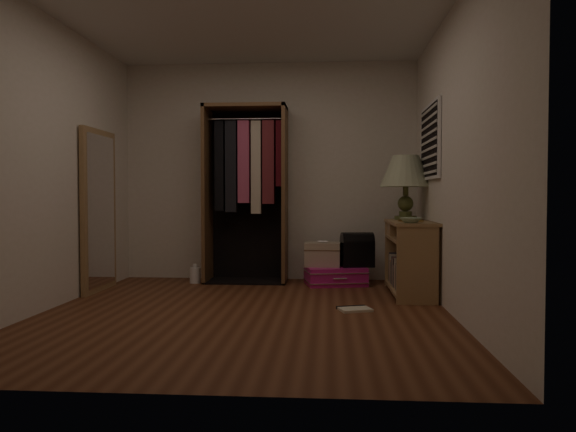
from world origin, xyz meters
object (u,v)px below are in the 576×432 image
object	(u,v)px
open_wardrobe	(248,179)
white_jug	(195,275)
console_bookshelf	(409,256)
black_bag	(357,249)
pink_suitcase	(335,276)
floor_mirror	(99,211)
train_case	(323,254)
table_lamp	(406,173)

from	to	relation	value
open_wardrobe	white_jug	bearing A→B (deg)	-163.79
console_bookshelf	open_wardrobe	distance (m)	2.08
black_bag	white_jug	distance (m)	1.88
console_bookshelf	pink_suitcase	distance (m)	0.98
console_bookshelf	floor_mirror	distance (m)	3.27
pink_suitcase	white_jug	bearing A→B (deg)	168.36
console_bookshelf	train_case	bearing A→B (deg)	146.59
open_wardrobe	table_lamp	size ratio (longest dim) A/B	2.82
console_bookshelf	pink_suitcase	size ratio (longest dim) A/B	1.49
train_case	table_lamp	xyz separation A→B (m)	(0.89, -0.25, 0.91)
floor_mirror	black_bag	size ratio (longest dim) A/B	4.33
console_bookshelf	white_jug	size ratio (longest dim) A/B	5.10
open_wardrobe	white_jug	size ratio (longest dim) A/B	9.33
floor_mirror	black_bag	world-z (taller)	floor_mirror
floor_mirror	white_jug	xyz separation A→B (m)	(0.88, 0.60, -0.76)
open_wardrobe	train_case	xyz separation A→B (m)	(0.88, -0.15, -0.86)
black_bag	white_jug	bearing A→B (deg)	171.18
console_bookshelf	white_jug	distance (m)	2.44
pink_suitcase	train_case	size ratio (longest dim) A/B	1.81
open_wardrobe	white_jug	world-z (taller)	open_wardrobe
train_case	table_lamp	bearing A→B (deg)	-12.58
console_bookshelf	open_wardrobe	xyz separation A→B (m)	(-1.77, 0.73, 0.81)
console_bookshelf	pink_suitcase	xyz separation A→B (m)	(-0.74, 0.56, -0.29)
console_bookshelf	white_jug	xyz separation A→B (m)	(-2.36, 0.56, -0.30)
open_wardrobe	white_jug	xyz separation A→B (m)	(-0.59, -0.17, -1.11)
pink_suitcase	table_lamp	distance (m)	1.39
console_bookshelf	black_bag	size ratio (longest dim) A/B	2.85
open_wardrobe	table_lamp	xyz separation A→B (m)	(1.78, -0.39, 0.06)
console_bookshelf	black_bag	xyz separation A→B (m)	(-0.50, 0.59, 0.01)
train_case	white_jug	distance (m)	1.49
table_lamp	floor_mirror	bearing A→B (deg)	-173.37
black_bag	console_bookshelf	bearing A→B (deg)	-59.76
floor_mirror	train_case	distance (m)	2.48
console_bookshelf	open_wardrobe	bearing A→B (deg)	157.55
open_wardrobe	train_case	distance (m)	1.24
black_bag	table_lamp	world-z (taller)	table_lamp
train_case	black_bag	world-z (taller)	black_bag
console_bookshelf	table_lamp	xyz separation A→B (m)	(0.00, 0.34, 0.86)
console_bookshelf	black_bag	world-z (taller)	console_bookshelf
open_wardrobe	white_jug	distance (m)	1.26
floor_mirror	black_bag	xyz separation A→B (m)	(2.74, 0.63, -0.45)
train_case	console_bookshelf	bearing A→B (deg)	-30.43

